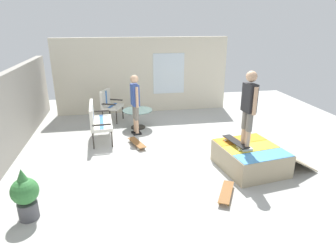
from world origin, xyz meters
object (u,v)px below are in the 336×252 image
patio_chair_near_house (109,103)px  potted_plant (25,194)px  skate_ramp (251,157)px  person_watching (135,100)px  skateboard_spare (226,192)px  patio_table (138,115)px  skateboard_on_ramp (236,142)px  skateboard_by_bench (137,143)px  person_skater (249,105)px  patio_bench (97,119)px

patio_chair_near_house → potted_plant: bearing=165.3°
skate_ramp → patio_chair_near_house: size_ratio=2.05×
person_watching → potted_plant: person_watching is taller
skateboard_spare → patio_table: bearing=18.5°
skate_ramp → person_watching: (2.54, 2.36, 0.74)m
person_watching → skateboard_on_ramp: (-2.40, -2.02, -0.40)m
patio_chair_near_house → skateboard_by_bench: 2.38m
person_skater → potted_plant: bearing=102.4°
patio_bench → potted_plant: (-3.26, 0.98, -0.15)m
patio_chair_near_house → patio_table: bearing=-134.6°
patio_bench → patio_table: size_ratio=1.42×
potted_plant → skateboard_by_bench: bearing=-36.7°
patio_table → skateboard_on_ramp: skateboard_on_ramp is taller
patio_table → skateboard_by_bench: patio_table is taller
skate_ramp → skateboard_on_ramp: (0.14, 0.34, 0.35)m
patio_chair_near_house → person_skater: bearing=-143.7°
patio_chair_near_house → person_watching: (-1.34, -0.77, 0.39)m
potted_plant → patio_chair_near_house: bearing=-14.7°
person_watching → skateboard_spare: person_watching is taller
patio_bench → potted_plant: patio_bench is taller
person_skater → patio_chair_near_house: bearing=36.3°
person_skater → skateboard_spare: bearing=141.0°
patio_bench → skateboard_by_bench: (-0.59, -1.01, -0.53)m
skateboard_by_bench → skate_ramp: bearing=-124.8°
patio_table → skateboard_by_bench: bearing=174.2°
patio_bench → skateboard_spare: bearing=-142.3°
potted_plant → patio_table: bearing=-27.8°
patio_bench → patio_chair_near_house: size_ratio=1.25×
person_watching → skate_ramp: bearing=-137.1°
person_watching → person_skater: person_skater is taller
skateboard_on_ramp → potted_plant: potted_plant is taller
patio_chair_near_house → patio_bench: bearing=169.6°
person_watching → skateboard_spare: (-3.50, -1.43, -0.92)m
person_watching → patio_chair_near_house: bearing=29.7°
skateboard_by_bench → potted_plant: size_ratio=0.89×
skateboard_spare → skateboard_on_ramp: size_ratio=0.97×
person_skater → person_watching: bearing=39.3°
skateboard_spare → patio_chair_near_house: bearing=24.4°
person_watching → skateboard_on_ramp: bearing=-140.0°
patio_chair_near_house → skateboard_on_ramp: size_ratio=1.24×
patio_bench → patio_table: (0.77, -1.15, -0.21)m
patio_chair_near_house → skateboard_by_bench: bearing=-162.1°
person_skater → skateboard_spare: person_skater is taller
person_skater → skateboard_by_bench: 3.14m
patio_chair_near_house → skateboard_spare: size_ratio=1.28×
skateboard_spare → skateboard_by_bench: bearing=29.3°
skate_ramp → person_skater: 1.25m
skate_ramp → skateboard_on_ramp: bearing=68.1°
skate_ramp → patio_table: 3.80m
person_skater → skateboard_on_ramp: size_ratio=2.03×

